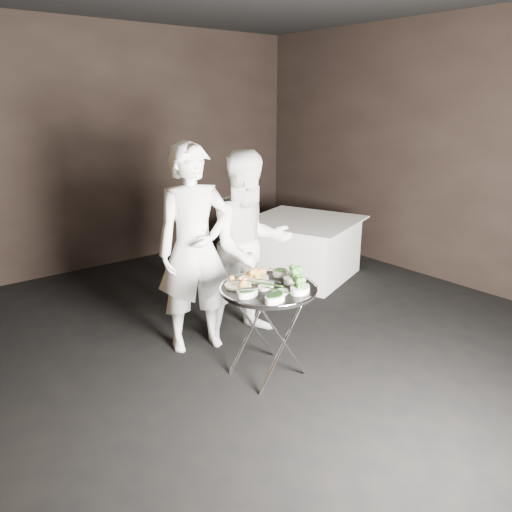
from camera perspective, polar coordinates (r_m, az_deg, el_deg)
floor at (r=4.10m, az=2.34°, el=-13.62°), size 6.00×7.00×0.05m
wall_back at (r=6.61m, az=-18.32°, el=11.51°), size 6.00×0.05×3.00m
wall_right at (r=5.99m, az=25.39°, el=10.17°), size 0.05×7.00×3.00m
tray_stand at (r=3.90m, az=1.39°, el=-8.19°), size 0.49×0.42×0.72m
serving_tray at (r=3.77m, az=1.43°, el=-3.75°), size 0.74×0.74×0.04m
potato_plate_a at (r=3.78m, az=-2.08°, el=-3.04°), size 0.20×0.20×0.07m
potato_plate_b at (r=3.93m, az=-0.11°, el=-2.15°), size 0.21×0.21×0.08m
greens_bowl at (r=4.01m, az=2.81°, el=-1.81°), size 0.12×0.12×0.07m
asparagus_plate_a at (r=3.76m, az=1.17°, el=-3.34°), size 0.22×0.18×0.04m
asparagus_plate_b at (r=3.64m, az=2.72°, el=-4.12°), size 0.20×0.14×0.04m
spinach_bowl_a at (r=3.59m, az=-0.97°, el=-4.16°), size 0.17×0.12×0.07m
spinach_bowl_b at (r=3.51m, az=2.17°, el=-4.70°), size 0.19×0.15×0.07m
broccoli_bowl_a at (r=3.87m, az=4.33°, el=-2.55°), size 0.19×0.15×0.08m
broccoli_bowl_b at (r=3.68m, az=5.06°, el=-3.67°), size 0.22×0.19×0.08m
serving_utensils at (r=3.81m, az=0.96°, el=-2.53°), size 0.59×0.45×0.01m
waiter_left at (r=4.23m, az=-7.03°, el=0.79°), size 0.74×0.59×1.78m
waiter_right at (r=4.44m, az=-0.74°, el=1.13°), size 0.94×0.81×1.69m
dining_table at (r=6.11m, az=5.28°, el=0.93°), size 1.24×1.24×0.71m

